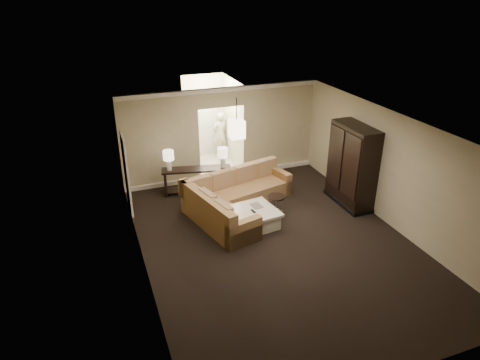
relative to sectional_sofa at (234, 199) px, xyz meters
name	(u,v)px	position (x,y,z in m)	size (l,w,h in m)	color
ground	(276,243)	(0.41, -1.79, -0.36)	(8.00, 8.00, 0.00)	black
wall_back	(222,134)	(0.41, 2.21, 1.04)	(6.00, 0.04, 2.80)	beige
wall_front	(400,308)	(0.41, -5.79, 1.04)	(6.00, 0.04, 2.80)	beige
wall_left	(140,213)	(-2.59, -1.79, 1.04)	(0.04, 8.00, 2.80)	beige
wall_right	(392,170)	(3.41, -1.79, 1.04)	(0.04, 8.00, 2.80)	beige
ceiling	(281,128)	(0.41, -1.79, 2.44)	(6.00, 8.00, 0.02)	silver
crown_molding	(222,90)	(0.41, 2.16, 2.37)	(6.00, 0.10, 0.12)	white
baseboard	(223,175)	(0.41, 2.16, -0.30)	(6.00, 0.10, 0.12)	white
side_door	(127,174)	(-2.56, 1.01, 0.69)	(0.05, 0.90, 2.10)	white
foyer	(209,124)	(0.41, 3.55, 0.94)	(1.44, 2.02, 2.80)	beige
sectional_sofa	(234,199)	(0.00, 0.00, 0.00)	(3.21, 3.02, 0.92)	brown
coffee_table	(254,217)	(0.22, -0.86, -0.14)	(1.22, 1.22, 0.45)	white
console_table	(197,178)	(-0.62, 1.41, 0.08)	(1.99, 0.84, 0.75)	black
armoire	(352,167)	(3.10, -0.64, 0.69)	(0.66, 1.54, 2.21)	black
drink_table	(276,202)	(0.93, -0.59, 0.04)	(0.45, 0.45, 0.56)	black
table_lamp_left	(168,157)	(-1.36, 1.57, 0.77)	(0.30, 0.30, 0.57)	white
table_lamp_right	(223,154)	(0.11, 1.25, 0.77)	(0.30, 0.30, 0.57)	white
pendant_light	(237,129)	(0.41, 0.91, 1.59)	(0.38, 0.38, 1.09)	black
person	(220,133)	(0.86, 3.81, 0.51)	(0.63, 0.42, 1.75)	beige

